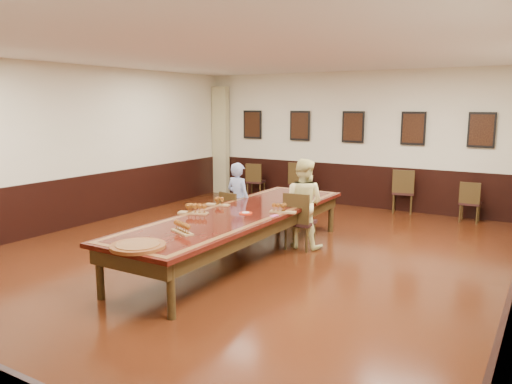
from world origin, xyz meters
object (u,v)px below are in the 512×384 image
Objects in this scene: person_man at (238,200)px; carved_platter at (138,246)px; spare_chair_b at (301,183)px; spare_chair_a at (256,180)px; chair_woman at (300,220)px; spare_chair_d at (470,202)px; chair_man at (235,215)px; person_woman at (303,203)px; spare_chair_c at (403,191)px; conference_table at (240,221)px.

carved_platter is at bearing 112.67° from person_man.
spare_chair_a is at bearing -3.71° from spare_chair_b.
spare_chair_d is at bearing -126.08° from chair_woman.
spare_chair_a reaches higher than carved_platter.
chair_man is 0.57× the size of person_woman.
spare_chair_d is at bearing -124.65° from chair_man.
spare_chair_a is 3.82m from spare_chair_c.
chair_man is at bearing 126.94° from conference_table.
spare_chair_a is at bearing -1.42° from spare_chair_d.
carved_platter is at bearing 76.30° from person_woman.
person_man is 3.47m from carved_platter.
person_man is 0.28× the size of conference_table.
spare_chair_c is at bearing -109.33° from person_man.
spare_chair_c is at bearing -7.92° from spare_chair_d.
spare_chair_b reaches higher than conference_table.
person_man is (-3.47, -3.52, 0.26)m from spare_chair_d.
spare_chair_b reaches higher than carved_platter.
spare_chair_a is 0.92× the size of spare_chair_c.
spare_chair_a is (-1.78, 3.68, 0.02)m from chair_man.
person_man is 2.11× the size of carved_platter.
person_woman is (1.71, -3.45, 0.25)m from spare_chair_b.
spare_chair_a is 5.33m from conference_table.
chair_woman is 0.64× the size of person_woman.
chair_woman is 3.86m from spare_chair_c.
spare_chair_d is (2.16, 3.61, -0.06)m from chair_woman.
conference_table is at bearing 136.31° from chair_man.
chair_man is 3.41m from carved_platter.
spare_chair_d is at bearing 166.75° from spare_chair_a.
person_man is at bearing 104.06° from spare_chair_a.
chair_woman is at bearing -170.80° from chair_man.
person_woman is 3.43m from carved_platter.
conference_table is at bearing 91.38° from carved_platter.
spare_chair_d is 0.62× the size of person_man.
spare_chair_c is (0.71, 3.80, 0.01)m from chair_woman.
spare_chair_b is 0.67× the size of person_woman.
chair_woman is at bearing 58.45° from spare_chair_d.
spare_chair_d is at bearing -177.75° from spare_chair_b.
person_woman reaches higher than person_man.
spare_chair_a is 0.60× the size of person_woman.
chair_woman is at bearing -174.76° from person_man.
conference_table is at bearing 62.36° from spare_chair_c.
person_woman is (1.32, 0.10, 0.33)m from chair_man.
spare_chair_b is at bearing 100.01° from carved_platter.
carved_platter is (0.05, -2.28, 0.16)m from conference_table.
spare_chair_c is at bearing 80.16° from carved_platter.
chair_man is at bearing 45.29° from spare_chair_d.
person_man is at bearing 124.06° from conference_table.
chair_woman is 4.82m from spare_chair_a.
spare_chair_b reaches higher than spare_chair_a.
spare_chair_d is (3.49, 3.61, -0.01)m from chair_man.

